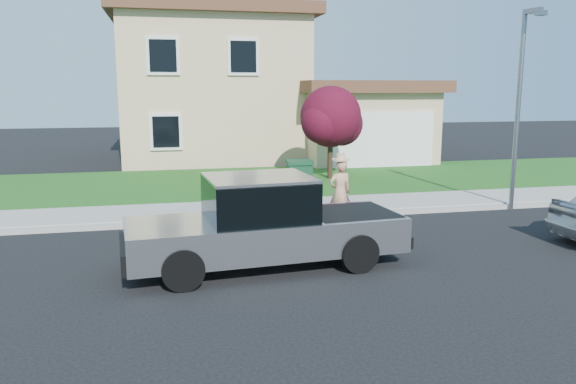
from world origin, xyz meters
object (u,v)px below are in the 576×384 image
(trash_bin, at_px, (299,181))
(street_lamp, at_px, (520,99))
(ornamental_tree, at_px, (332,120))
(pickup_truck, at_px, (265,225))
(woman, at_px, (340,191))

(trash_bin, distance_m, street_lamp, 6.38)
(ornamental_tree, bearing_deg, street_lamp, -59.24)
(pickup_truck, distance_m, woman, 3.80)
(woman, bearing_deg, trash_bin, -84.63)
(ornamental_tree, distance_m, street_lamp, 6.88)
(pickup_truck, distance_m, trash_bin, 5.52)
(ornamental_tree, bearing_deg, pickup_truck, -113.92)
(ornamental_tree, bearing_deg, trash_bin, -117.95)
(street_lamp, bearing_deg, ornamental_tree, 111.44)
(pickup_truck, xyz_separation_m, woman, (2.42, 2.93, 0.03))
(pickup_truck, relative_size, woman, 3.07)
(trash_bin, bearing_deg, street_lamp, -11.15)
(trash_bin, height_order, street_lamp, street_lamp)
(pickup_truck, bearing_deg, street_lamp, 19.42)
(pickup_truck, height_order, street_lamp, street_lamp)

